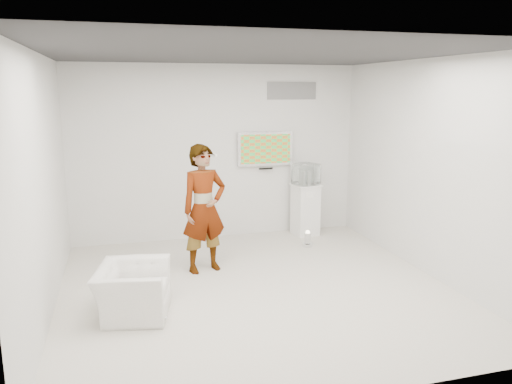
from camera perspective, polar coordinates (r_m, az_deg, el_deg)
room at (r=6.27m, az=0.02°, el=1.75°), size 5.01×5.01×3.00m
tv at (r=8.83m, az=1.05°, el=4.98°), size 1.00×0.08×0.60m
logo_decal at (r=8.96m, az=4.13°, el=11.46°), size 0.90×0.02×0.30m
person at (r=7.11m, az=-5.95°, el=-1.91°), size 0.76×0.61×1.84m
armchair at (r=6.07m, az=-13.89°, el=-10.86°), size 0.95×1.04×0.58m
pedestal at (r=9.01m, az=5.65°, el=-1.98°), size 0.50×0.50×0.92m
floor_uplight at (r=8.39m, az=5.92°, el=-5.35°), size 0.22×0.22×0.27m
vitrine at (r=8.88m, az=5.73°, el=2.07°), size 0.48×0.48×0.37m
console at (r=8.89m, az=5.73°, el=1.67°), size 0.06×0.18×0.25m
wii_remote at (r=7.22m, az=-4.81°, el=4.24°), size 0.08×0.13×0.03m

